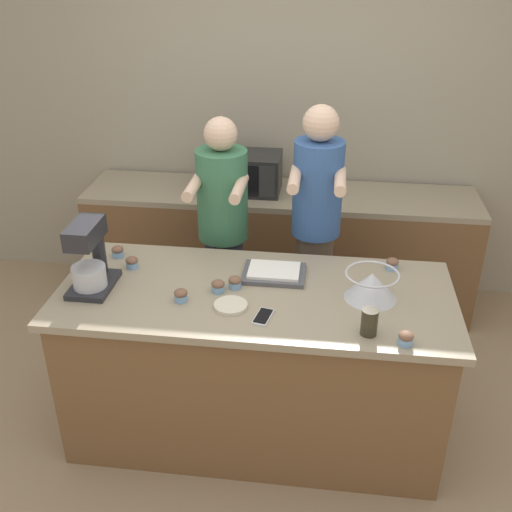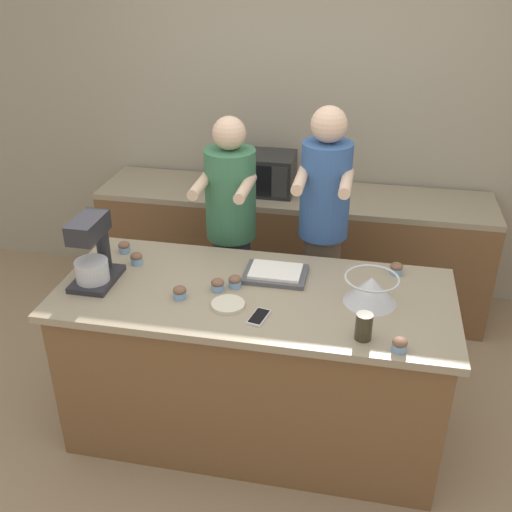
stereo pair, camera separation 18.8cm
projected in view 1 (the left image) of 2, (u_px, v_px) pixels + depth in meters
name	position (u px, v px, depth m)	size (l,w,h in m)	color
ground_plane	(255.00, 425.00, 3.46)	(16.00, 16.00, 0.00)	#937A5B
back_wall	(286.00, 115.00, 4.36)	(10.00, 0.06, 2.70)	gray
island_counter	(255.00, 362.00, 3.25)	(2.02, 0.87, 0.90)	brown
back_counter	(279.00, 247.00, 4.48)	(2.80, 0.60, 0.88)	brown
person_left	(223.00, 238.00, 3.69)	(0.32, 0.49, 1.61)	#33384C
person_right	(315.00, 235.00, 3.60)	(0.31, 0.48, 1.69)	brown
stand_mixer	(90.00, 260.00, 2.99)	(0.20, 0.30, 0.37)	#232328
mixing_bowl	(371.00, 285.00, 2.95)	(0.27, 0.27, 0.14)	#BCBCC1
baking_tray	(274.00, 273.00, 3.17)	(0.33, 0.24, 0.04)	#4C4C51
microwave_oven	(242.00, 173.00, 4.24)	(0.55, 0.33, 0.27)	black
cell_phone	(263.00, 317.00, 2.82)	(0.10, 0.16, 0.01)	silver
drinking_glass	(369.00, 322.00, 2.68)	(0.08, 0.08, 0.13)	#332D1E
small_plate	(231.00, 306.00, 2.90)	(0.17, 0.17, 0.02)	beige
cupcake_0	(218.00, 286.00, 3.02)	(0.07, 0.07, 0.07)	#759EC6
cupcake_1	(392.00, 264.00, 3.22)	(0.07, 0.07, 0.07)	#759EC6
cupcake_2	(406.00, 338.00, 2.62)	(0.07, 0.07, 0.07)	#759EC6
cupcake_3	(181.00, 295.00, 2.94)	(0.07, 0.07, 0.07)	#759EC6
cupcake_4	(132.00, 262.00, 3.24)	(0.07, 0.07, 0.07)	#759EC6
cupcake_5	(235.00, 282.00, 3.05)	(0.07, 0.07, 0.07)	#759EC6
cupcake_6	(118.00, 251.00, 3.35)	(0.07, 0.07, 0.07)	#759EC6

